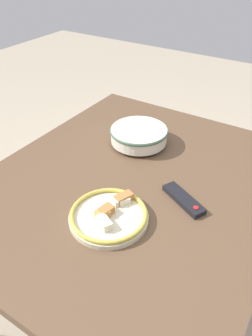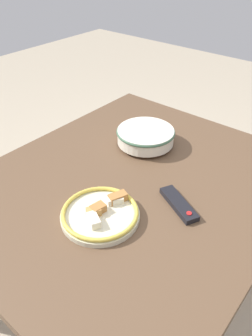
% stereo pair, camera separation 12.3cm
% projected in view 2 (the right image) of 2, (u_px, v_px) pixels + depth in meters
% --- Properties ---
extents(ground_plane, '(8.00, 8.00, 0.00)m').
position_uv_depth(ground_plane, '(131.00, 298.00, 1.69)').
color(ground_plane, '#B7A88E').
extents(dining_table, '(1.24, 1.05, 0.77)m').
position_uv_depth(dining_table, '(132.00, 198.00, 1.28)').
color(dining_table, brown).
rests_on(dining_table, ground_plane).
extents(noodle_bowl, '(0.25, 0.25, 0.07)m').
position_uv_depth(noodle_bowl, '(146.00, 136.00, 1.41)').
color(noodle_bowl, silver).
rests_on(noodle_bowl, dining_table).
extents(food_plate, '(0.26, 0.26, 0.05)m').
position_uv_depth(food_plate, '(101.00, 213.00, 1.07)').
color(food_plate, beige).
rests_on(food_plate, dining_table).
extents(tv_remote, '(0.13, 0.18, 0.02)m').
position_uv_depth(tv_remote, '(179.00, 204.00, 1.11)').
color(tv_remote, black).
rests_on(tv_remote, dining_table).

